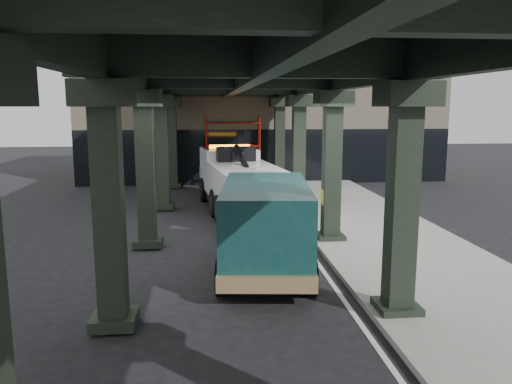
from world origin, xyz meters
TOP-DOWN VIEW (x-y plane):
  - ground at (0.00, 0.00)m, footprint 90.00×90.00m
  - sidewalk at (4.50, 2.00)m, footprint 5.00×40.00m
  - lane_stripe at (1.70, 2.00)m, footprint 0.12×38.00m
  - viaduct at (-0.40, 2.00)m, footprint 7.40×32.00m
  - building at (2.00, 20.00)m, footprint 22.00×10.00m
  - scaffolding at (0.00, 14.64)m, footprint 3.08×0.88m
  - tow_truck at (-0.16, 7.54)m, footprint 3.55×9.04m
  - towed_van at (0.12, -0.58)m, footprint 2.97×6.30m

SIDE VIEW (x-z plane):
  - ground at x=0.00m, z-range 0.00..0.00m
  - lane_stripe at x=1.70m, z-range 0.00..0.01m
  - sidewalk at x=4.50m, z-range 0.00..0.15m
  - towed_van at x=0.12m, z-range 0.09..2.57m
  - tow_truck at x=-0.16m, z-range -0.04..2.85m
  - scaffolding at x=0.00m, z-range 0.11..4.11m
  - building at x=2.00m, z-range 0.00..8.00m
  - viaduct at x=-0.40m, z-range 2.26..8.66m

